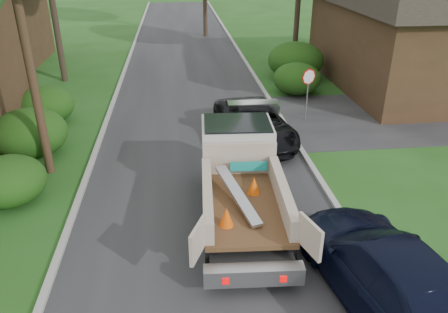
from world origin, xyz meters
The scene contains 16 objects.
ground centered at (0.00, 0.00, 0.00)m, with size 120.00×120.00×0.00m, color #204A15.
road centered at (0.00, 10.00, 0.00)m, with size 8.00×90.00×0.02m, color #28282B.
side_street centered at (12.00, 9.00, 0.01)m, with size 16.00×7.00×0.02m, color #28282B.
curb_left centered at (-4.10, 10.00, 0.06)m, with size 0.20×90.00×0.12m, color #9E9E99.
curb_right centered at (4.10, 10.00, 0.06)m, with size 0.20×90.00×0.12m, color #9E9E99.
stop_sign centered at (5.20, 9.00, 1.78)m, with size 0.71×0.32×2.48m.
utility_pole centered at (-5.48, 4.98, 5.17)m, with size 2.42×1.25×10.00m.
house_right centered at (13.00, 14.00, 3.16)m, with size 9.72×12.96×6.20m.
hedge_left_a centered at (-6.20, 3.00, 0.77)m, with size 2.34×2.34×1.53m, color #16400E.
hedge_left_b centered at (-6.50, 6.50, 0.94)m, with size 2.86×2.86×1.87m, color #16400E.
hedge_left_c centered at (-6.80, 10.00, 0.85)m, with size 2.60×2.60×1.70m, color #16400E.
hedge_right_a centered at (5.80, 13.00, 0.85)m, with size 2.60×2.60×1.70m, color #16400E.
hedge_right_b centered at (6.50, 16.00, 1.10)m, with size 3.38×3.38×2.21m, color #16400E.
flatbed_truck centered at (1.05, 1.98, 1.30)m, with size 2.95×6.43×2.39m.
black_pickup centered at (2.40, 7.02, 0.76)m, with size 2.53×5.48×1.52m, color black.
navy_suv centered at (3.80, -2.50, 0.86)m, with size 2.40×5.91×1.71m, color black.
Camera 1 is at (-0.73, -9.74, 7.55)m, focal length 35.00 mm.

